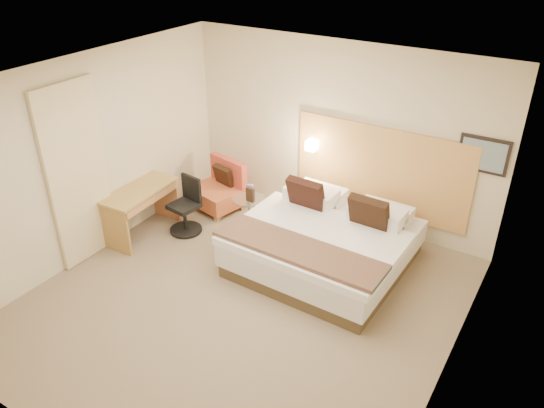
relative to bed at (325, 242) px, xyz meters
The scene contains 20 objects.
floor 1.38m from the bed, 111.01° to the right, with size 4.80×5.00×0.02m, color #827058.
ceiling 2.72m from the bed, 111.01° to the right, with size 4.80×5.00×0.02m, color white.
wall_back 1.69m from the bed, 110.62° to the left, with size 4.80×0.02×2.70m, color beige.
wall_front 3.91m from the bed, 97.25° to the right, with size 4.80×0.02×2.70m, color beige.
wall_left 3.30m from the bed, 156.73° to the right, with size 0.02×5.00×2.70m, color beige.
wall_right 2.51m from the bed, 32.72° to the right, with size 0.02×5.00×2.70m, color beige.
headboard_panel 1.39m from the bed, 79.71° to the left, with size 2.60×0.04×1.30m, color tan.
art_frame 2.29m from the bed, 38.75° to the left, with size 0.62×0.03×0.47m, color black.
art_canvas 2.28m from the bed, 38.29° to the left, with size 0.54×0.01×0.39m, color slate.
lamp_arm 1.65m from the bed, 125.07° to the left, with size 0.02×0.02×0.12m, color silver.
lamp_shade 1.61m from the bed, 126.49° to the left, with size 0.15×0.15×0.15m, color #F8E7C2.
curtain 3.32m from the bed, 152.26° to the right, with size 0.06×0.90×2.42m, color beige.
bottle_a 1.42m from the bed, 169.99° to the left, with size 0.06×0.06×0.19m, color #7C95BF.
bottle_b 1.39m from the bed, 168.98° to the left, with size 0.06×0.06×0.19m, color #8BA0D7.
menu_folder 1.31m from the bed, behind, with size 0.13×0.05×0.21m, color #322014.
bed is the anchor object (origin of this frame).
lounge_chair 2.19m from the bed, 166.49° to the left, with size 0.86×0.79×0.78m.
side_table 1.35m from the bed, behind, with size 0.52×0.52×0.54m.
desk 2.70m from the bed, 164.68° to the right, with size 0.60×1.20×0.73m.
desk_chair 2.13m from the bed, behind, with size 0.53×0.53×0.84m.
Camera 1 is at (2.99, -4.13, 4.20)m, focal length 35.00 mm.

